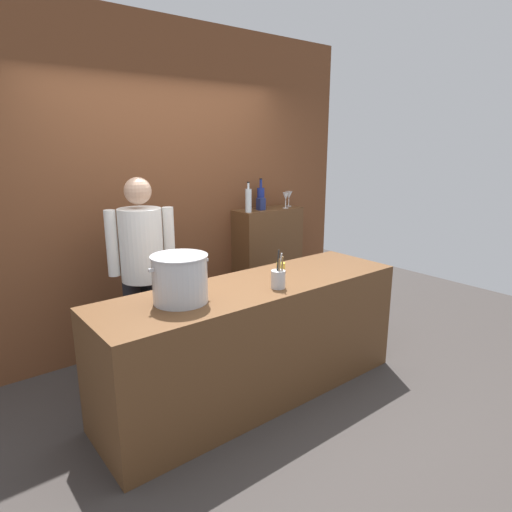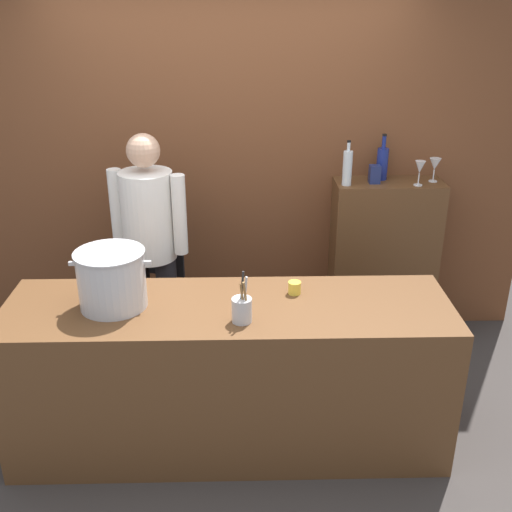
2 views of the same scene
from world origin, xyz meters
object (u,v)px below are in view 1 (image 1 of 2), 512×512
at_px(wine_bottle_clear, 248,200).
at_px(wine_bottle_cobalt, 261,197).
at_px(spice_tin_navy, 261,204).
at_px(chef, 143,265).
at_px(stockpot_large, 180,279).
at_px(utensil_crock, 278,278).
at_px(wine_glass_wide, 289,195).
at_px(wine_glass_short, 286,197).
at_px(butter_jar, 281,267).

distance_m(wine_bottle_clear, wine_bottle_cobalt, 0.30).
height_order(wine_bottle_clear, spice_tin_navy, wine_bottle_clear).
bearing_deg(chef, wine_bottle_clear, -147.72).
relative_size(chef, stockpot_large, 3.87).
distance_m(utensil_crock, wine_glass_wide, 1.95).
bearing_deg(chef, spice_tin_navy, -147.93).
height_order(chef, wine_glass_wide, chef).
bearing_deg(wine_glass_short, wine_bottle_clear, 177.41).
distance_m(chef, spice_tin_navy, 1.60).
bearing_deg(stockpot_large, spice_tin_navy, 35.53).
relative_size(chef, utensil_crock, 5.94).
relative_size(butter_jar, wine_bottle_cobalt, 0.22).
relative_size(chef, wine_bottle_clear, 5.36).
relative_size(utensil_crock, wine_bottle_cobalt, 0.86).
height_order(butter_jar, wine_glass_short, wine_glass_short).
xyz_separation_m(chef, wine_glass_short, (1.82, 0.30, 0.38)).
bearing_deg(wine_bottle_clear, butter_jar, -113.58).
relative_size(stockpot_large, wine_bottle_cobalt, 1.33).
relative_size(wine_glass_wide, spice_tin_navy, 1.33).
height_order(stockpot_large, utensil_crock, stockpot_large).
bearing_deg(butter_jar, wine_glass_short, 46.37).
bearing_deg(utensil_crock, chef, 121.60).
bearing_deg(stockpot_large, wine_bottle_cobalt, 36.35).
bearing_deg(spice_tin_navy, chef, -166.38).
distance_m(chef, wine_bottle_cobalt, 1.70).
xyz_separation_m(butter_jar, wine_bottle_cobalt, (0.70, 1.12, 0.41)).
xyz_separation_m(wine_bottle_cobalt, spice_tin_navy, (-0.07, -0.08, -0.06)).
distance_m(wine_bottle_clear, wine_glass_short, 0.49).
bearing_deg(utensil_crock, stockpot_large, 164.93).
bearing_deg(wine_bottle_clear, stockpot_large, -141.88).
distance_m(utensil_crock, butter_jar, 0.42).
bearing_deg(chef, stockpot_large, 101.83).
height_order(utensil_crock, wine_bottle_cobalt, wine_bottle_cobalt).
distance_m(stockpot_large, utensil_crock, 0.72).
xyz_separation_m(butter_jar, spice_tin_navy, (0.63, 1.04, 0.35)).
distance_m(utensil_crock, wine_bottle_clear, 1.53).
distance_m(stockpot_large, wine_glass_short, 2.21).
height_order(wine_bottle_cobalt, wine_glass_wide, wine_bottle_cobalt).
xyz_separation_m(wine_glass_wide, spice_tin_navy, (-0.42, -0.02, -0.06)).
bearing_deg(chef, wine_glass_short, -152.06).
bearing_deg(stockpot_large, wine_glass_wide, 30.02).
height_order(utensil_crock, spice_tin_navy, spice_tin_navy).
xyz_separation_m(butter_jar, wine_glass_short, (0.93, 0.97, 0.41)).
bearing_deg(wine_bottle_cobalt, chef, -164.08).
height_order(wine_bottle_cobalt, spice_tin_navy, wine_bottle_cobalt).
distance_m(wine_bottle_clear, spice_tin_navy, 0.21).
relative_size(butter_jar, wine_glass_wide, 0.43).
relative_size(utensil_crock, spice_tin_navy, 2.23).
bearing_deg(wine_bottle_cobalt, butter_jar, -122.01).
bearing_deg(wine_bottle_cobalt, wine_glass_short, -33.72).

